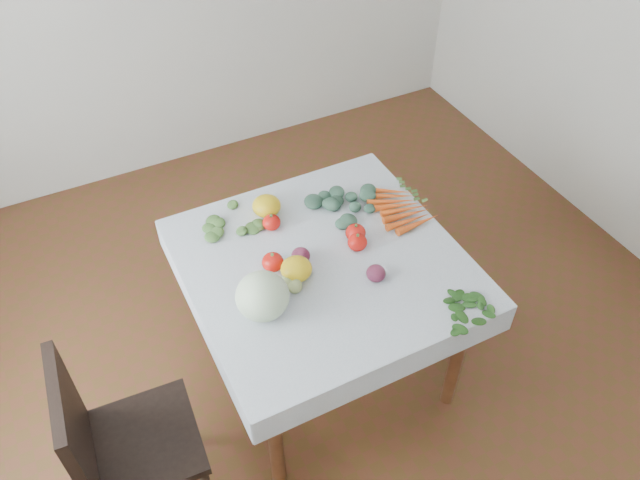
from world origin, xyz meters
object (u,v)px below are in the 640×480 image
object	(u,v)px
table	(324,277)
chair	(115,441)
carrot_bunch	(400,208)
heirloom_back	(267,206)
cabbage	(262,296)

from	to	relation	value
table	chair	xyz separation A→B (m)	(-1.00, -0.27, -0.12)
chair	carrot_bunch	bearing A→B (deg)	15.34
table	heirloom_back	xyz separation A→B (m)	(-0.09, 0.38, 0.15)
heirloom_back	carrot_bunch	distance (m)	0.61
cabbage	carrot_bunch	size ratio (longest dim) A/B	0.59
cabbage	carrot_bunch	distance (m)	0.83
table	cabbage	distance (m)	0.41
cabbage	heirloom_back	world-z (taller)	cabbage
chair	cabbage	distance (m)	0.75
cabbage	carrot_bunch	xyz separation A→B (m)	(0.79, 0.26, -0.08)
table	cabbage	size ratio (longest dim) A/B	4.85
heirloom_back	carrot_bunch	world-z (taller)	heirloom_back
table	heirloom_back	world-z (taller)	heirloom_back
table	heirloom_back	size ratio (longest dim) A/B	7.76
carrot_bunch	heirloom_back	bearing A→B (deg)	154.97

